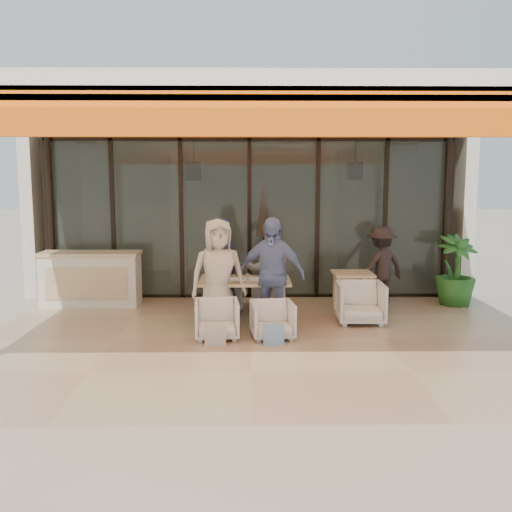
% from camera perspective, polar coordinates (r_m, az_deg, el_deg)
% --- Properties ---
extents(ground, '(70.00, 70.00, 0.00)m').
position_cam_1_polar(ground, '(8.65, -0.59, -8.40)').
color(ground, '#C6B293').
rests_on(ground, ground).
extents(terrace_floor, '(8.00, 6.00, 0.01)m').
position_cam_1_polar(terrace_floor, '(8.64, -0.59, -8.37)').
color(terrace_floor, tan).
rests_on(terrace_floor, ground).
extents(terrace_structure, '(8.00, 6.00, 3.40)m').
position_cam_1_polar(terrace_structure, '(8.08, -0.61, 13.75)').
color(terrace_structure, silver).
rests_on(terrace_structure, ground).
extents(glass_storefront, '(8.08, 0.10, 3.20)m').
position_cam_1_polar(glass_storefront, '(11.33, -0.66, 3.72)').
color(glass_storefront, '#9EADA3').
rests_on(glass_storefront, ground).
extents(interior_block, '(9.05, 3.62, 3.52)m').
position_cam_1_polar(interior_block, '(13.61, -0.65, 7.07)').
color(interior_block, silver).
rests_on(interior_block, ground).
extents(host_counter, '(1.85, 0.65, 1.04)m').
position_cam_1_polar(host_counter, '(11.16, -16.19, -2.19)').
color(host_counter, silver).
rests_on(host_counter, ground).
extents(dining_table, '(1.50, 0.90, 0.93)m').
position_cam_1_polar(dining_table, '(9.48, -1.15, -2.68)').
color(dining_table, beige).
rests_on(dining_table, ground).
extents(chair_far_left, '(0.75, 0.71, 0.71)m').
position_cam_1_polar(chair_far_left, '(10.48, -3.39, -3.53)').
color(chair_far_left, white).
rests_on(chair_far_left, ground).
extents(chair_far_right, '(0.61, 0.58, 0.60)m').
position_cam_1_polar(chair_far_right, '(10.48, 1.22, -3.81)').
color(chair_far_right, white).
rests_on(chair_far_right, ground).
extents(chair_near_left, '(0.70, 0.66, 0.67)m').
position_cam_1_polar(chair_near_left, '(8.63, -3.95, -6.15)').
color(chair_near_left, white).
rests_on(chair_near_left, ground).
extents(chair_near_right, '(0.69, 0.65, 0.64)m').
position_cam_1_polar(chair_near_right, '(8.63, 1.66, -6.24)').
color(chair_near_right, white).
rests_on(chair_near_right, ground).
extents(diner_navy, '(0.73, 0.58, 1.74)m').
position_cam_1_polar(diner_navy, '(9.89, -3.54, -1.18)').
color(diner_navy, '#1B213B').
rests_on(diner_navy, ground).
extents(diner_grey, '(0.86, 0.69, 1.67)m').
position_cam_1_polar(diner_grey, '(9.89, 1.33, -1.36)').
color(diner_grey, slate).
rests_on(diner_grey, ground).
extents(diner_cream, '(0.99, 0.77, 1.79)m').
position_cam_1_polar(diner_cream, '(9.00, -3.81, -1.92)').
color(diner_cream, beige).
rests_on(diner_cream, ground).
extents(diner_periwinkle, '(1.14, 0.69, 1.81)m').
position_cam_1_polar(diner_periwinkle, '(9.00, 1.54, -1.84)').
color(diner_periwinkle, '#6F88BA').
rests_on(diner_periwinkle, ground).
extents(tote_bag_cream, '(0.30, 0.10, 0.34)m').
position_cam_1_polar(tote_bag_cream, '(8.29, -4.09, -7.92)').
color(tote_bag_cream, silver).
rests_on(tote_bag_cream, ground).
extents(tote_bag_blue, '(0.30, 0.10, 0.34)m').
position_cam_1_polar(tote_bag_blue, '(8.28, 1.78, -7.92)').
color(tote_bag_blue, '#99BFD8').
rests_on(tote_bag_blue, ground).
extents(side_table, '(0.70, 0.70, 0.74)m').
position_cam_1_polar(side_table, '(10.31, 9.63, -2.21)').
color(side_table, beige).
rests_on(side_table, ground).
extents(side_chair, '(0.78, 0.73, 0.78)m').
position_cam_1_polar(side_chair, '(9.63, 10.40, -4.44)').
color(side_chair, white).
rests_on(side_chair, ground).
extents(standing_woman, '(1.13, 0.94, 1.52)m').
position_cam_1_polar(standing_woman, '(10.99, 12.41, -1.00)').
color(standing_woman, black).
rests_on(standing_woman, ground).
extents(potted_palm, '(0.93, 0.93, 1.36)m').
position_cam_1_polar(potted_palm, '(11.38, 19.32, -1.39)').
color(potted_palm, '#1E5919').
rests_on(potted_palm, ground).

